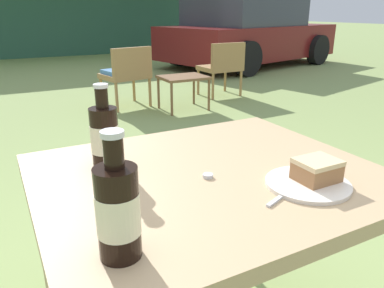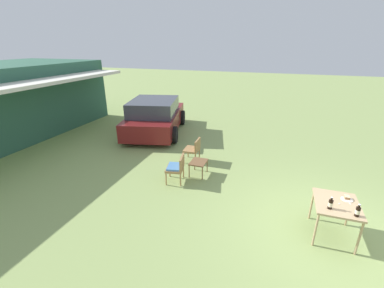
{
  "view_description": "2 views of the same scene",
  "coord_description": "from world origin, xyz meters",
  "px_view_note": "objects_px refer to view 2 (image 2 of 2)",
  "views": [
    {
      "loc": [
        -0.48,
        -0.81,
        1.16
      ],
      "look_at": [
        0.0,
        0.1,
        0.79
      ],
      "focal_mm": 35.0,
      "sensor_mm": 36.0,
      "label": 1
    },
    {
      "loc": [
        -4.73,
        1.26,
        3.53
      ],
      "look_at": [
        1.59,
        3.42,
        0.9
      ],
      "focal_mm": 24.0,
      "sensor_mm": 36.0,
      "label": 2
    }
  ],
  "objects_px": {
    "garden_side_table": "(198,163)",
    "cola_bottle_near": "(330,204)",
    "cola_bottle_far": "(358,212)",
    "wicker_chair_plain": "(194,148)",
    "patio_table": "(336,206)",
    "wicker_chair_cushioned": "(177,167)",
    "parked_car": "(155,117)",
    "cake_on_plate": "(347,198)"
  },
  "relations": [
    {
      "from": "garden_side_table",
      "to": "cake_on_plate",
      "type": "distance_m",
      "value": 3.68
    },
    {
      "from": "cake_on_plate",
      "to": "garden_side_table",
      "type": "bearing_deg",
      "value": 68.44
    },
    {
      "from": "wicker_chair_plain",
      "to": "patio_table",
      "type": "height_order",
      "value": "wicker_chair_plain"
    },
    {
      "from": "cola_bottle_near",
      "to": "patio_table",
      "type": "bearing_deg",
      "value": -34.51
    },
    {
      "from": "patio_table",
      "to": "cake_on_plate",
      "type": "distance_m",
      "value": 0.29
    },
    {
      "from": "wicker_chair_cushioned",
      "to": "garden_side_table",
      "type": "relative_size",
      "value": 1.37
    },
    {
      "from": "cake_on_plate",
      "to": "patio_table",
      "type": "bearing_deg",
      "value": 135.18
    },
    {
      "from": "wicker_chair_plain",
      "to": "cake_on_plate",
      "type": "relative_size",
      "value": 3.49
    },
    {
      "from": "patio_table",
      "to": "cola_bottle_far",
      "type": "height_order",
      "value": "cola_bottle_far"
    },
    {
      "from": "wicker_chair_plain",
      "to": "cola_bottle_near",
      "type": "relative_size",
      "value": 3.14
    },
    {
      "from": "wicker_chair_cushioned",
      "to": "patio_table",
      "type": "distance_m",
      "value": 3.79
    },
    {
      "from": "parked_car",
      "to": "cola_bottle_far",
      "type": "relative_size",
      "value": 17.86
    },
    {
      "from": "parked_car",
      "to": "garden_side_table",
      "type": "xyz_separation_m",
      "value": [
        -3.01,
        -2.85,
        -0.32
      ]
    },
    {
      "from": "cake_on_plate",
      "to": "cola_bottle_far",
      "type": "height_order",
      "value": "cola_bottle_far"
    },
    {
      "from": "cola_bottle_far",
      "to": "garden_side_table",
      "type": "bearing_deg",
      "value": 61.64
    },
    {
      "from": "cola_bottle_far",
      "to": "parked_car",
      "type": "bearing_deg",
      "value": 52.31
    },
    {
      "from": "cola_bottle_far",
      "to": "cake_on_plate",
      "type": "bearing_deg",
      "value": 5.89
    },
    {
      "from": "garden_side_table",
      "to": "cola_bottle_near",
      "type": "relative_size",
      "value": 2.3
    },
    {
      "from": "wicker_chair_cushioned",
      "to": "cake_on_plate",
      "type": "distance_m",
      "value": 3.94
    },
    {
      "from": "wicker_chair_plain",
      "to": "cola_bottle_near",
      "type": "height_order",
      "value": "cola_bottle_near"
    },
    {
      "from": "wicker_chair_cushioned",
      "to": "parked_car",
      "type": "bearing_deg",
      "value": -157.52
    },
    {
      "from": "parked_car",
      "to": "cola_bottle_far",
      "type": "bearing_deg",
      "value": -141.59
    },
    {
      "from": "parked_car",
      "to": "garden_side_table",
      "type": "relative_size",
      "value": 7.78
    },
    {
      "from": "garden_side_table",
      "to": "patio_table",
      "type": "height_order",
      "value": "patio_table"
    },
    {
      "from": "garden_side_table",
      "to": "cola_bottle_near",
      "type": "xyz_separation_m",
      "value": [
        -1.78,
        -3.05,
        0.47
      ]
    },
    {
      "from": "garden_side_table",
      "to": "cola_bottle_near",
      "type": "bearing_deg",
      "value": -120.22
    },
    {
      "from": "cake_on_plate",
      "to": "parked_car",
      "type": "bearing_deg",
      "value": 55.16
    },
    {
      "from": "wicker_chair_cushioned",
      "to": "wicker_chair_plain",
      "type": "height_order",
      "value": "same"
    },
    {
      "from": "wicker_chair_plain",
      "to": "garden_side_table",
      "type": "height_order",
      "value": "wicker_chair_plain"
    },
    {
      "from": "wicker_chair_cushioned",
      "to": "cake_on_plate",
      "type": "height_order",
      "value": "cake_on_plate"
    },
    {
      "from": "patio_table",
      "to": "cola_bottle_near",
      "type": "xyz_separation_m",
      "value": [
        -0.24,
        0.16,
        0.16
      ]
    },
    {
      "from": "wicker_chair_cushioned",
      "to": "cola_bottle_near",
      "type": "distance_m",
      "value": 3.71
    },
    {
      "from": "wicker_chair_plain",
      "to": "patio_table",
      "type": "relative_size",
      "value": 0.81
    },
    {
      "from": "wicker_chair_plain",
      "to": "garden_side_table",
      "type": "relative_size",
      "value": 1.37
    },
    {
      "from": "wicker_chair_cushioned",
      "to": "cola_bottle_far",
      "type": "bearing_deg",
      "value": 59.87
    },
    {
      "from": "wicker_chair_cushioned",
      "to": "garden_side_table",
      "type": "xyz_separation_m",
      "value": [
        0.56,
        -0.44,
        -0.08
      ]
    },
    {
      "from": "parked_car",
      "to": "cake_on_plate",
      "type": "xyz_separation_m",
      "value": [
        -4.35,
        -6.26,
        0.08
      ]
    },
    {
      "from": "patio_table",
      "to": "cola_bottle_far",
      "type": "distance_m",
      "value": 0.44
    },
    {
      "from": "parked_car",
      "to": "cola_bottle_near",
      "type": "height_order",
      "value": "parked_car"
    },
    {
      "from": "wicker_chair_plain",
      "to": "cola_bottle_far",
      "type": "bearing_deg",
      "value": 53.16
    },
    {
      "from": "patio_table",
      "to": "cola_bottle_near",
      "type": "bearing_deg",
      "value": 145.49
    },
    {
      "from": "garden_side_table",
      "to": "patio_table",
      "type": "distance_m",
      "value": 3.58
    }
  ]
}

